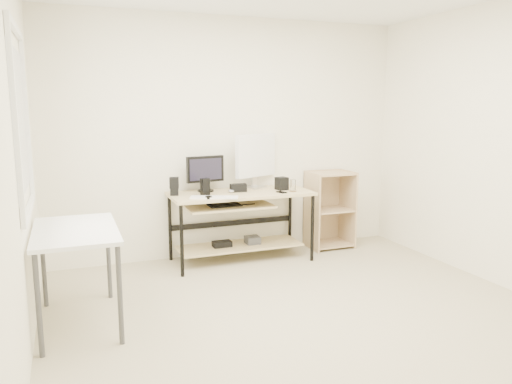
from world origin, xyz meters
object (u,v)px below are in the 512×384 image
object	(u,v)px
desk	(238,212)
black_monitor	(205,171)
white_imac	(256,157)
shelf_unit	(328,209)
audio_controller	(205,187)
side_table	(76,239)

from	to	relation	value
desk	black_monitor	world-z (taller)	black_monitor
black_monitor	white_imac	distance (m)	0.60
shelf_unit	black_monitor	size ratio (longest dim) A/B	2.16
audio_controller	black_monitor	bearing A→B (deg)	55.64
white_imac	audio_controller	world-z (taller)	white_imac
side_table	black_monitor	bearing A→B (deg)	42.53
desk	white_imac	world-z (taller)	white_imac
desk	side_table	size ratio (longest dim) A/B	1.50
side_table	audio_controller	bearing A→B (deg)	38.33
shelf_unit	white_imac	xyz separation A→B (m)	(-0.90, 0.04, 0.64)
audio_controller	desk	bearing A→B (deg)	-10.45
black_monitor	audio_controller	xyz separation A→B (m)	(-0.06, -0.22, -0.13)
side_table	desk	bearing A→B (deg)	32.65
desk	shelf_unit	bearing A→B (deg)	7.77
desk	shelf_unit	distance (m)	1.19
black_monitor	audio_controller	world-z (taller)	black_monitor
shelf_unit	white_imac	distance (m)	1.11
side_table	shelf_unit	size ratio (longest dim) A/B	1.11
desk	shelf_unit	size ratio (longest dim) A/B	1.67
shelf_unit	black_monitor	bearing A→B (deg)	179.58
desk	side_table	xyz separation A→B (m)	(-1.65, -1.06, 0.13)
black_monitor	audio_controller	distance (m)	0.27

